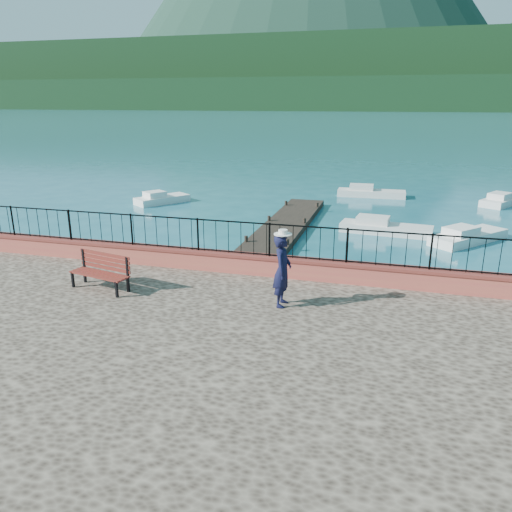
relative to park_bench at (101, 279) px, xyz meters
The scene contains 14 objects.
ground 4.84m from the park_bench, 17.37° to the right, with size 2000.00×2000.00×0.00m, color #19596B.
parapet 4.97m from the park_bench, 27.87° to the left, with size 28.00×0.46×0.58m, color #B35640.
railing 5.03m from the park_bench, 27.87° to the left, with size 27.00×0.05×0.95m, color black.
dock 10.97m from the park_bench, 77.29° to the left, with size 2.00×16.00×0.30m, color #2D231C.
far_forest 298.75m from the park_bench, 89.16° to the left, with size 900.00×60.00×18.00m, color black.
foothills 359.24m from the park_bench, 89.30° to the left, with size 900.00×120.00×44.00m, color black.
park_bench is the anchor object (origin of this frame).
person 4.99m from the park_bench, ahead, with size 0.66×0.44×1.82m, color black.
hat 5.20m from the park_bench, ahead, with size 0.44×0.44×0.12m, color white.
boat_1 14.78m from the park_bench, 60.76° to the left, with size 4.26×1.30×0.80m, color silver.
boat_2 16.41m from the park_bench, 48.70° to the left, with size 4.12×1.30×0.80m, color white.
boat_3 17.85m from the park_bench, 110.77° to the left, with size 3.28×1.30×0.80m, color white.
boat_4 23.14m from the park_bench, 74.97° to the left, with size 4.34×1.30×0.80m, color silver.
boat_5 25.92m from the park_bench, 57.64° to the left, with size 3.84×1.30×0.80m, color silver.
Camera 1 is at (3.03, -9.66, 6.11)m, focal length 35.00 mm.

